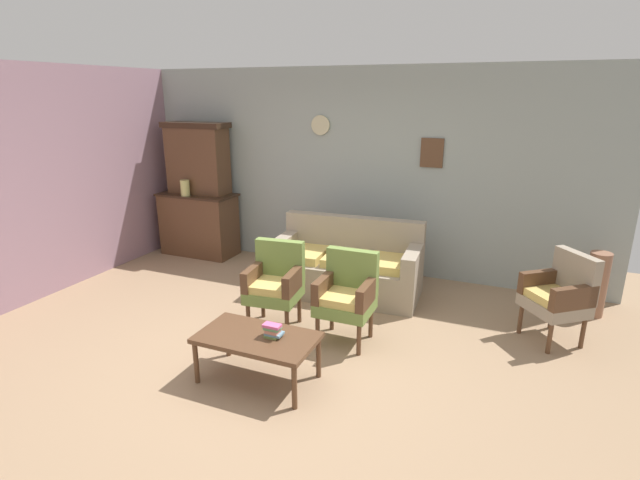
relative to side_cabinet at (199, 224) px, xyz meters
The scene contains 13 objects.
ground_plane 3.36m from the side_cabinet, 42.55° to the right, with size 7.68×7.68×0.00m, color #997A5B.
wall_back_with_decor 2.63m from the side_cabinet, ahead, with size 6.40×0.09×2.70m.
wall_left_side 2.54m from the side_cabinet, 109.10° to the right, with size 0.06×5.20×2.70m, color gray.
side_cabinet is the anchor object (origin of this frame).
cabinet_upper_hutch 0.99m from the side_cabinet, 90.00° to the left, with size 0.99×0.38×1.03m.
vase_on_cabinet 0.61m from the side_cabinet, 111.46° to the right, with size 0.13×0.13×0.23m, color #C7C372.
floral_couch 2.64m from the side_cabinet, 12.27° to the right, with size 1.80×0.91×0.90m.
armchair_near_couch_end 2.75m from the side_cabinet, 37.52° to the right, with size 0.57×0.54×0.90m.
armchair_by_doorway 3.41m from the side_cabinet, 29.46° to the right, with size 0.52×0.49×0.90m.
wingback_chair_by_fireplace 4.96m from the side_cabinet, 10.24° to the right, with size 0.71×0.71×0.90m.
coffee_table 3.65m from the side_cabinet, 46.36° to the right, with size 1.00×0.56×0.42m.
book_stack_on_table 3.72m from the side_cabinet, 44.49° to the right, with size 0.15×0.11×0.12m.
floor_vase_by_wall 5.30m from the side_cabinet, ahead, with size 0.22×0.22×0.73m, color #895C44.
Camera 1 is at (1.96, -3.53, 2.37)m, focal length 27.11 mm.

